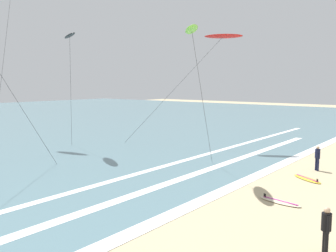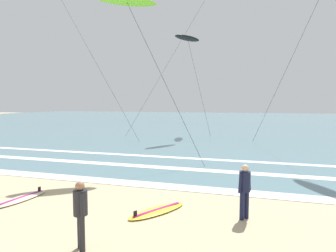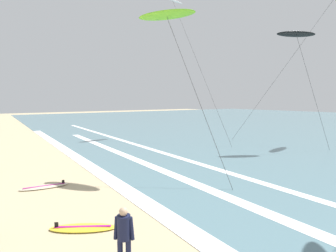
% 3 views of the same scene
% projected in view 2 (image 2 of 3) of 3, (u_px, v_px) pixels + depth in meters
% --- Properties ---
extents(ocean_surface, '(140.00, 90.00, 0.01)m').
position_uv_depth(ocean_surface, '(216.00, 120.00, 54.98)').
color(ocean_surface, slate).
rests_on(ocean_surface, ground).
extents(wave_foam_shoreline, '(53.23, 0.83, 0.01)m').
position_uv_depth(wave_foam_shoreline, '(114.00, 182.00, 12.07)').
color(wave_foam_shoreline, white).
rests_on(wave_foam_shoreline, ocean_surface).
extents(wave_foam_mid_break, '(38.19, 0.66, 0.01)m').
position_uv_depth(wave_foam_mid_break, '(131.00, 165.00, 15.24)').
color(wave_foam_mid_break, white).
rests_on(wave_foam_mid_break, ocean_surface).
extents(wave_foam_outer_break, '(58.18, 0.53, 0.01)m').
position_uv_depth(wave_foam_outer_break, '(120.00, 154.00, 18.49)').
color(wave_foam_outer_break, white).
rests_on(wave_foam_outer_break, ocean_surface).
extents(surfer_right_near, '(0.42, 0.42, 1.60)m').
position_uv_depth(surfer_right_near, '(81.00, 209.00, 6.42)').
color(surfer_right_near, '#232328').
rests_on(surfer_right_near, ground).
extents(surfer_foreground_main, '(0.39, 0.45, 1.60)m').
position_uv_depth(surfer_foreground_main, '(245.00, 187.00, 8.15)').
color(surfer_foreground_main, '#141938').
rests_on(surfer_foreground_main, ground).
extents(surfboard_foreground_flat, '(0.91, 2.17, 0.25)m').
position_uv_depth(surfboard_foreground_flat, '(20.00, 199.00, 9.81)').
color(surfboard_foreground_flat, beige).
rests_on(surfboard_foreground_flat, ground).
extents(surfboard_right_spare, '(1.64, 2.09, 0.25)m').
position_uv_depth(surfboard_right_spare, '(157.00, 211.00, 8.73)').
color(surfboard_right_spare, yellow).
rests_on(surfboard_right_spare, ground).
extents(kite_lime_high_left, '(5.53, 2.46, 8.81)m').
position_uv_depth(kite_lime_high_left, '(127.00, 1.00, 14.52)').
color(kite_lime_high_left, '#70C628').
rests_on(kite_lime_high_left, ground).
extents(kite_black_far_left, '(2.99, 4.28, 9.47)m').
position_uv_depth(kite_black_far_left, '(188.00, 39.00, 25.85)').
color(kite_black_far_left, black).
rests_on(kite_black_far_left, ground).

